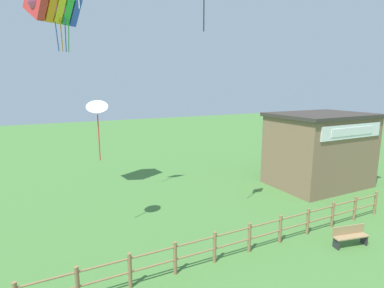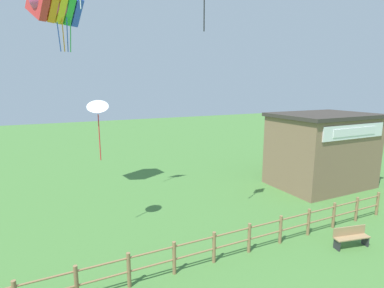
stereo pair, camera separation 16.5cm
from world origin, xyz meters
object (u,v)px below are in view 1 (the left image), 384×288
kite_rainbow_parafoil (53,4)px  kite_white_delta (97,108)px  park_bench_by_building (350,235)px  seaside_building (319,149)px

kite_rainbow_parafoil → kite_white_delta: 7.83m
park_bench_by_building → kite_rainbow_parafoil: (-10.57, 11.57, 10.93)m
seaside_building → park_bench_by_building: size_ratio=4.02×
seaside_building → park_bench_by_building: (-5.58, -6.63, -2.08)m
kite_rainbow_parafoil → kite_white_delta: size_ratio=1.31×
seaside_building → kite_rainbow_parafoil: kite_rainbow_parafoil is taller
kite_rainbow_parafoil → kite_white_delta: (1.14, -5.50, -5.45)m
seaside_building → kite_white_delta: size_ratio=2.42×
park_bench_by_building → kite_white_delta: (-9.44, 6.06, 5.48)m
park_bench_by_building → kite_white_delta: 12.48m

